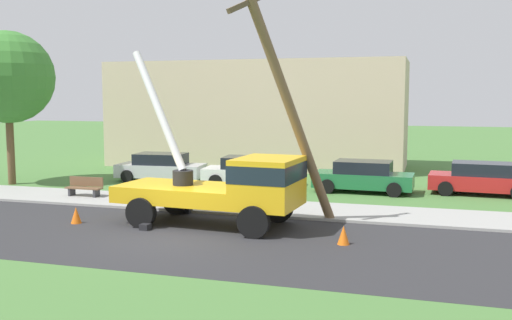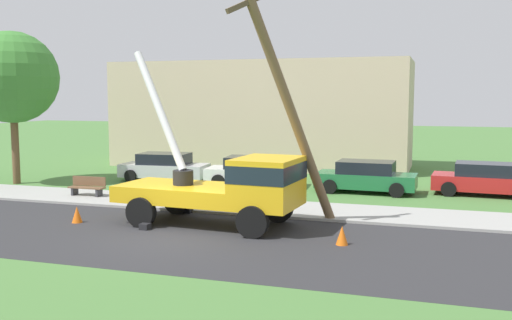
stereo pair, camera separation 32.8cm
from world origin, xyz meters
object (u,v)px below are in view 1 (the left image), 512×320
(parked_sedan_red, at_px, (481,179))
(park_bench, at_px, (85,187))
(parked_sedan_silver, at_px, (161,167))
(parked_sedan_green, at_px, (363,177))
(leaning_utility_pole, at_px, (287,98))
(roadside_tree_near, at_px, (7,77))
(parked_sedan_white, at_px, (250,171))
(traffic_cone_behind, at_px, (76,215))
(utility_truck, at_px, (231,185))
(traffic_cone_ahead, at_px, (344,235))

(parked_sedan_red, relative_size, park_bench, 2.82)
(parked_sedan_silver, height_order, parked_sedan_green, same)
(leaning_utility_pole, relative_size, parked_sedan_red, 1.84)
(parked_sedan_green, bearing_deg, roadside_tree_near, -171.28)
(parked_sedan_white, bearing_deg, parked_sedan_red, 3.35)
(traffic_cone_behind, distance_m, parked_sedan_silver, 9.98)
(parked_sedan_silver, bearing_deg, utility_truck, -51.97)
(traffic_cone_ahead, xyz_separation_m, park_bench, (-11.62, 4.53, 0.18))
(utility_truck, xyz_separation_m, parked_sedan_red, (8.47, 9.07, -0.70))
(utility_truck, height_order, traffic_cone_ahead, utility_truck)
(parked_sedan_red, bearing_deg, traffic_cone_behind, -143.49)
(parked_sedan_white, bearing_deg, roadside_tree_near, -166.25)
(parked_sedan_red, bearing_deg, parked_sedan_silver, -178.85)
(parked_sedan_white, bearing_deg, leaning_utility_pole, -64.76)
(roadside_tree_near, bearing_deg, parked_sedan_red, 8.84)
(traffic_cone_ahead, height_order, parked_sedan_green, parked_sedan_green)
(utility_truck, bearing_deg, parked_sedan_red, 46.95)
(park_bench, bearing_deg, traffic_cone_ahead, -21.29)
(traffic_cone_behind, bearing_deg, traffic_cone_ahead, -1.31)
(traffic_cone_behind, xyz_separation_m, roadside_tree_near, (-8.19, 6.74, 4.93))
(parked_sedan_red, height_order, park_bench, parked_sedan_red)
(leaning_utility_pole, xyz_separation_m, parked_sedan_red, (6.72, 8.61, -3.53))
(traffic_cone_ahead, bearing_deg, parked_sedan_green, 92.93)
(parked_sedan_white, height_order, parked_sedan_green, same)
(leaning_utility_pole, xyz_separation_m, roadside_tree_near, (-15.17, 5.21, 0.97))
(parked_sedan_green, xyz_separation_m, parked_sedan_red, (5.05, 0.82, 0.00))
(leaning_utility_pole, relative_size, traffic_cone_behind, 14.86)
(traffic_cone_ahead, relative_size, parked_sedan_white, 0.12)
(park_bench, bearing_deg, leaning_utility_pole, -16.39)
(traffic_cone_behind, xyz_separation_m, parked_sedan_white, (3.21, 9.53, 0.43))
(traffic_cone_ahead, distance_m, traffic_cone_behind, 9.14)
(leaning_utility_pole, distance_m, parked_sedan_silver, 12.47)
(utility_truck, bearing_deg, park_bench, 157.17)
(traffic_cone_ahead, relative_size, parked_sedan_red, 0.12)
(parked_sedan_silver, bearing_deg, parked_sedan_white, -3.61)
(utility_truck, xyz_separation_m, parked_sedan_green, (3.42, 8.25, -0.70))
(utility_truck, xyz_separation_m, leaning_utility_pole, (1.75, 0.46, 2.83))
(park_bench, bearing_deg, utility_truck, -22.83)
(traffic_cone_ahead, height_order, traffic_cone_behind, same)
(traffic_cone_ahead, distance_m, park_bench, 12.48)
(leaning_utility_pole, xyz_separation_m, parked_sedan_green, (1.67, 7.79, -3.53))
(traffic_cone_ahead, xyz_separation_m, roadside_tree_near, (-17.33, 6.95, 4.93))
(utility_truck, distance_m, parked_sedan_silver, 11.15)
(parked_sedan_silver, height_order, parked_sedan_red, same)
(leaning_utility_pole, distance_m, parked_sedan_white, 9.52)
(utility_truck, bearing_deg, traffic_cone_behind, -168.39)
(traffic_cone_ahead, bearing_deg, utility_truck, 161.84)
(parked_sedan_green, bearing_deg, traffic_cone_behind, -132.85)
(park_bench, xyz_separation_m, roadside_tree_near, (-5.70, 2.42, 4.75))
(parked_sedan_red, bearing_deg, park_bench, -160.21)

